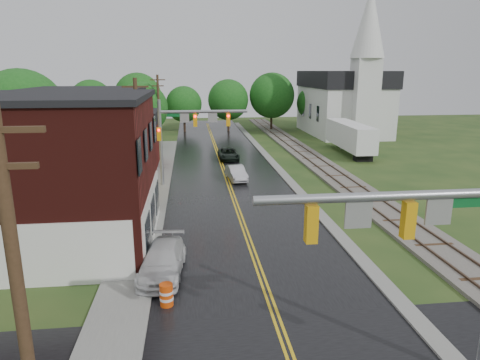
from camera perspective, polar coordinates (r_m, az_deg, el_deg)
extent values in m
cube|color=black|center=(39.75, -1.94, 0.61)|extent=(10.00, 90.00, 0.02)
cube|color=gray|center=(45.31, 4.35, 2.29)|extent=(0.80, 70.00, 0.12)
cube|color=gray|center=(34.92, -11.43, -1.63)|extent=(2.40, 50.00, 0.12)
cube|color=#43120E|center=(25.85, -27.69, 0.50)|extent=(14.00, 10.00, 8.00)
cube|color=silver|center=(24.90, -11.64, -4.59)|extent=(0.10, 9.50, 3.00)
cube|color=black|center=(25.29, -28.79, 9.66)|extent=(14.30, 10.30, 0.30)
cube|color=tan|center=(35.90, -19.23, 3.53)|extent=(8.00, 7.00, 6.40)
cube|color=#3F0F0C|center=(44.60, -15.47, 4.50)|extent=(7.00, 6.00, 4.40)
cube|color=silver|center=(67.83, 13.46, 8.97)|extent=(10.00, 16.00, 7.00)
cube|color=black|center=(67.58, 13.70, 12.93)|extent=(10.40, 16.40, 2.40)
cube|color=silver|center=(60.25, 16.19, 10.07)|extent=(3.20, 3.20, 11.00)
cone|color=silver|center=(60.42, 16.88, 19.55)|extent=(4.40, 4.40, 9.00)
cube|color=#59544C|center=(46.38, 9.95, 2.53)|extent=(3.20, 80.00, 0.20)
cube|color=#4C3828|center=(46.15, 9.10, 2.68)|extent=(0.10, 80.00, 0.12)
cube|color=#4C3828|center=(46.56, 10.80, 2.71)|extent=(0.10, 80.00, 0.12)
cylinder|color=gray|center=(12.13, 18.82, -2.07)|extent=(7.20, 0.26, 0.26)
cube|color=orange|center=(12.65, 21.52, -4.97)|extent=(0.32, 0.30, 1.05)
cube|color=orange|center=(11.64, 9.48, -5.79)|extent=(0.32, 0.30, 1.05)
cube|color=gray|center=(13.02, 24.97, -3.86)|extent=(0.75, 0.06, 0.75)
cube|color=gray|center=(11.99, 15.50, -4.51)|extent=(0.75, 0.06, 0.75)
cube|color=#0C5926|center=(13.34, 27.72, -2.64)|extent=(1.40, 0.04, 0.30)
cylinder|color=gray|center=(36.04, -10.52, 4.78)|extent=(0.28, 0.28, 7.20)
cylinder|color=gray|center=(35.64, -4.86, 9.08)|extent=(7.20, 0.26, 0.26)
cube|color=orange|center=(35.70, -6.00, 7.93)|extent=(0.32, 0.30, 1.05)
cube|color=orange|center=(35.84, -1.58, 8.03)|extent=(0.32, 0.30, 1.05)
cube|color=gray|center=(35.67, -7.41, 8.21)|extent=(0.75, 0.06, 0.75)
cube|color=gray|center=(35.72, -3.67, 8.31)|extent=(0.75, 0.06, 0.75)
cube|color=#0C5926|center=(35.66, -8.59, 8.57)|extent=(1.40, 0.04, 0.30)
sphere|color=#FF0C0C|center=(35.48, -6.01, 8.43)|extent=(0.20, 0.20, 0.20)
cylinder|color=#382616|center=(10.48, -27.11, -15.70)|extent=(0.28, 0.28, 9.00)
cube|color=#382616|center=(9.39, -29.33, 1.61)|extent=(1.40, 0.12, 0.12)
cylinder|color=#382616|center=(31.09, -13.37, 4.81)|extent=(0.28, 0.28, 9.00)
cube|color=#382616|center=(30.71, -13.80, 11.99)|extent=(1.80, 0.12, 0.12)
cube|color=#382616|center=(30.74, -13.72, 10.69)|extent=(1.40, 0.12, 0.12)
cylinder|color=#382616|center=(52.83, -10.74, 8.76)|extent=(0.28, 0.28, 9.00)
cube|color=#382616|center=(52.61, -10.94, 12.98)|extent=(1.80, 0.12, 0.12)
cube|color=#382616|center=(52.63, -10.91, 12.22)|extent=(1.40, 0.12, 0.12)
cylinder|color=black|center=(43.80, -26.40, 2.68)|extent=(0.36, 0.36, 3.42)
sphere|color=#164E16|center=(43.25, -27.02, 8.10)|extent=(7.60, 7.60, 7.60)
sphere|color=#164E16|center=(42.74, -26.34, 7.22)|extent=(5.32, 5.32, 5.32)
cylinder|color=black|center=(50.33, -19.09, 4.32)|extent=(0.36, 0.36, 2.70)
sphere|color=#164E16|center=(49.90, -19.40, 8.05)|extent=(6.00, 6.00, 6.00)
sphere|color=#164E16|center=(49.44, -18.77, 7.44)|extent=(4.20, 4.20, 4.20)
cylinder|color=black|center=(55.37, -12.74, 5.71)|extent=(0.36, 0.36, 2.88)
sphere|color=#164E16|center=(54.97, -12.94, 9.34)|extent=(6.40, 6.40, 6.40)
sphere|color=#164E16|center=(54.56, -12.32, 8.75)|extent=(4.48, 4.48, 4.48)
imported|color=black|center=(46.65, -1.55, 3.46)|extent=(2.12, 4.48, 1.24)
imported|color=silver|center=(37.89, -0.51, 0.92)|extent=(1.79, 4.00, 1.28)
imported|color=silver|center=(21.00, -10.29, -10.57)|extent=(2.37, 4.94, 1.39)
cube|color=black|center=(47.97, 16.07, 2.94)|extent=(1.83, 1.25, 0.80)
cylinder|color=gray|center=(54.30, 13.30, 4.40)|extent=(0.16, 0.16, 0.80)
cube|color=white|center=(51.47, 14.45, 5.81)|extent=(2.69, 11.11, 2.76)
cylinder|color=#D44109|center=(18.51, -9.78, -14.87)|extent=(0.66, 0.66, 0.98)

